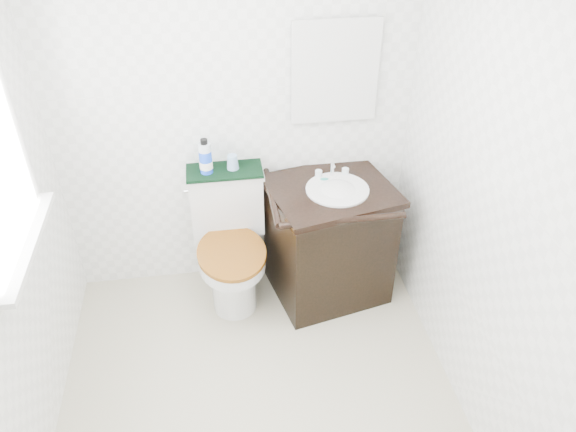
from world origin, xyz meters
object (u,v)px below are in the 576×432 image
object	(u,v)px
toilet	(231,248)
vanity	(329,238)
cup	(233,162)
mouthwash_bottle	(205,157)
trash_bin	(312,273)

from	to	relation	value
toilet	vanity	bearing A→B (deg)	-5.39
vanity	cup	bearing A→B (deg)	161.78
toilet	vanity	world-z (taller)	vanity
vanity	mouthwash_bottle	distance (m)	0.95
mouthwash_bottle	cup	bearing A→B (deg)	7.11
vanity	cup	xyz separation A→B (m)	(-0.59, 0.19, 0.51)
toilet	mouthwash_bottle	size ratio (longest dim) A/B	3.93
toilet	trash_bin	world-z (taller)	toilet
toilet	cup	xyz separation A→B (m)	(0.05, 0.13, 0.56)
toilet	trash_bin	xyz separation A→B (m)	(0.53, -0.05, -0.24)
toilet	cup	distance (m)	0.58
vanity	trash_bin	xyz separation A→B (m)	(-0.10, 0.01, -0.29)
toilet	vanity	size ratio (longest dim) A/B	0.96
trash_bin	mouthwash_bottle	size ratio (longest dim) A/B	1.23
vanity	mouthwash_bottle	world-z (taller)	mouthwash_bottle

